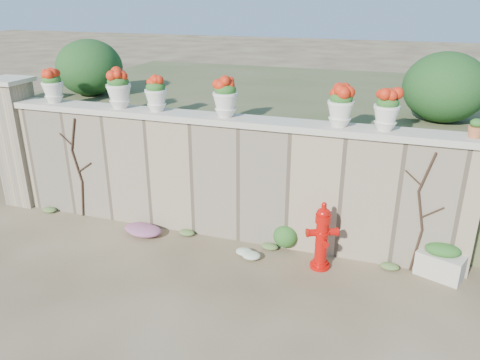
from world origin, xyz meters
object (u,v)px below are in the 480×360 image
(terracotta_pot, at_px, (476,129))
(fire_hydrant, at_px, (322,236))
(planter_box, at_px, (441,261))
(urn_pot_0, at_px, (53,86))

(terracotta_pot, bearing_deg, fire_hydrant, -162.90)
(fire_hydrant, relative_size, planter_box, 1.47)
(terracotta_pot, bearing_deg, urn_pot_0, -180.00)
(planter_box, distance_m, urn_pot_0, 7.09)
(fire_hydrant, relative_size, terracotta_pot, 4.29)
(planter_box, height_order, terracotta_pot, terracotta_pot)
(fire_hydrant, height_order, planter_box, fire_hydrant)
(planter_box, relative_size, urn_pot_0, 1.25)
(fire_hydrant, height_order, terracotta_pot, terracotta_pot)
(urn_pot_0, distance_m, terracotta_pot, 6.92)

